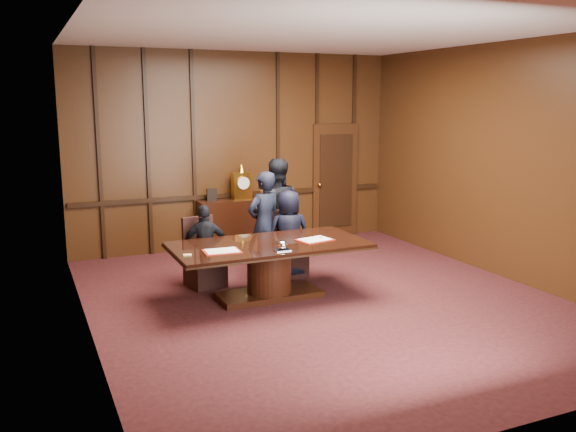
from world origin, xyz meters
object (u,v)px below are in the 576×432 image
object	(u,v)px
conference_table	(269,261)
sideboard	(242,222)
witness_right	(276,212)
signatory_left	(206,247)
witness_left	(264,225)
signatory_right	(289,234)

from	to	relation	value
conference_table	sideboard	bearing A→B (deg)	77.53
sideboard	witness_right	world-z (taller)	witness_right
signatory_left	witness_left	xyz separation A→B (m)	(0.97, 0.17, 0.21)
sideboard	signatory_left	world-z (taller)	sideboard
conference_table	signatory_left	bearing A→B (deg)	129.09
signatory_right	witness_right	distance (m)	0.75
sideboard	signatory_left	xyz separation A→B (m)	(-1.28, -2.03, 0.11)
conference_table	signatory_left	world-z (taller)	signatory_left
signatory_left	witness_left	world-z (taller)	witness_left
conference_table	witness_right	xyz separation A→B (m)	(0.74, 1.52, 0.36)
sideboard	signatory_left	bearing A→B (deg)	-122.19
signatory_left	witness_right	bearing A→B (deg)	-141.65
conference_table	signatory_right	world-z (taller)	signatory_right
witness_left	witness_right	bearing A→B (deg)	-143.19
signatory_left	sideboard	bearing A→B (deg)	-111.20
conference_table	witness_left	size ratio (longest dim) A/B	1.63
conference_table	witness_right	world-z (taller)	witness_right
signatory_right	witness_right	bearing A→B (deg)	-88.11
signatory_left	signatory_right	distance (m)	1.30
conference_table	signatory_left	distance (m)	1.03
sideboard	signatory_left	distance (m)	2.40
signatory_right	sideboard	bearing A→B (deg)	-80.60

